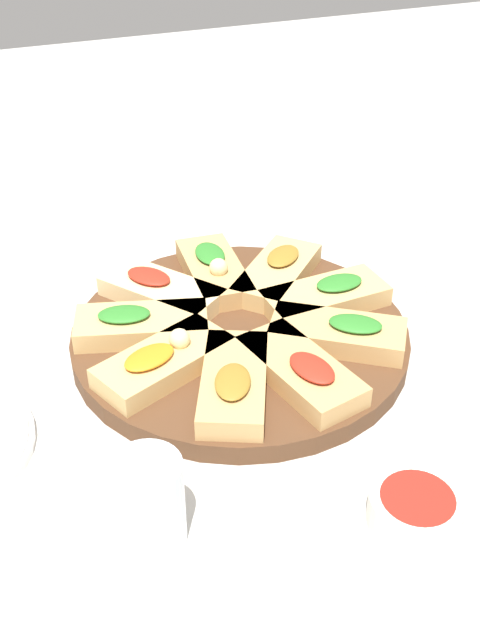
# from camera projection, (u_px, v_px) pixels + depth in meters

# --- Properties ---
(ground_plane) EXTENTS (3.00, 3.00, 0.00)m
(ground_plane) POSITION_uv_depth(u_px,v_px,m) (240.00, 345.00, 0.93)
(ground_plane) COLOR beige
(serving_board) EXTENTS (0.41, 0.41, 0.02)m
(serving_board) POSITION_uv_depth(u_px,v_px,m) (240.00, 337.00, 0.93)
(serving_board) COLOR #51331E
(serving_board) RESTS_ON ground_plane
(focaccia_slice_0) EXTENTS (0.16, 0.16, 0.03)m
(focaccia_slice_0) POSITION_uv_depth(u_px,v_px,m) (278.00, 273.00, 1.00)
(focaccia_slice_0) COLOR tan
(focaccia_slice_0) RESTS_ON serving_board
(focaccia_slice_1) EXTENTS (0.08, 0.16, 0.05)m
(focaccia_slice_1) POSITION_uv_depth(u_px,v_px,m) (214.00, 270.00, 1.01)
(focaccia_slice_1) COLOR tan
(focaccia_slice_1) RESTS_ON serving_board
(focaccia_slice_2) EXTENTS (0.15, 0.17, 0.03)m
(focaccia_slice_2) POSITION_uv_depth(u_px,v_px,m) (161.00, 291.00, 0.96)
(focaccia_slice_2) COLOR #E5C689
(focaccia_slice_2) RESTS_ON serving_board
(focaccia_slice_3) EXTENTS (0.17, 0.11, 0.03)m
(focaccia_slice_3) POSITION_uv_depth(u_px,v_px,m) (140.00, 324.00, 0.90)
(focaccia_slice_3) COLOR tan
(focaccia_slice_3) RESTS_ON serving_board
(focaccia_slice_4) EXTENTS (0.17, 0.12, 0.05)m
(focaccia_slice_4) POSITION_uv_depth(u_px,v_px,m) (164.00, 361.00, 0.84)
(focaccia_slice_4) COLOR tan
(focaccia_slice_4) RESTS_ON serving_board
(focaccia_slice_5) EXTENTS (0.13, 0.17, 0.03)m
(focaccia_slice_5) POSITION_uv_depth(u_px,v_px,m) (234.00, 382.00, 0.81)
(focaccia_slice_5) COLOR tan
(focaccia_slice_5) RESTS_ON serving_board
(focaccia_slice_6) EXTENTS (0.10, 0.17, 0.03)m
(focaccia_slice_6) POSITION_uv_depth(u_px,v_px,m) (301.00, 371.00, 0.83)
(focaccia_slice_6) COLOR tan
(focaccia_slice_6) RESTS_ON serving_board
(focaccia_slice_7) EXTENTS (0.17, 0.15, 0.03)m
(focaccia_slice_7) POSITION_uv_depth(u_px,v_px,m) (339.00, 333.00, 0.89)
(focaccia_slice_7) COLOR tan
(focaccia_slice_7) RESTS_ON serving_board
(focaccia_slice_8) EXTENTS (0.16, 0.08, 0.03)m
(focaccia_slice_8) POSITION_uv_depth(u_px,v_px,m) (326.00, 297.00, 0.95)
(focaccia_slice_8) COLOR tan
(focaccia_slice_8) RESTS_ON serving_board
(water_glass) EXTENTS (0.06, 0.06, 0.09)m
(water_glass) POSITION_uv_depth(u_px,v_px,m) (149.00, 502.00, 0.66)
(water_glass) COLOR silver
(water_glass) RESTS_ON ground_plane
(napkin_stack) EXTENTS (0.15, 0.14, 0.00)m
(napkin_stack) POSITION_uv_depth(u_px,v_px,m) (184.00, 212.00, 1.23)
(napkin_stack) COLOR white
(napkin_stack) RESTS_ON ground_plane
(dipping_bowl) EXTENTS (0.09, 0.09, 0.03)m
(dipping_bowl) POSITION_uv_depth(u_px,v_px,m) (416.00, 509.00, 0.69)
(dipping_bowl) COLOR silver
(dipping_bowl) RESTS_ON ground_plane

